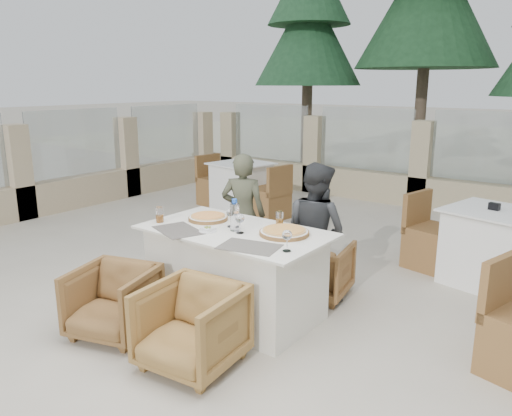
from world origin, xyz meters
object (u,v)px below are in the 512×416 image
Objects in this scene: armchair_far_left at (242,247)px; armchair_near_right at (191,327)px; water_bottle at (235,215)px; wine_glass_corner at (287,239)px; pizza_right at (284,232)px; olive_dish at (208,229)px; wine_glass_near at (240,222)px; dining_table at (235,272)px; diner_right at (316,232)px; armchair_near_left at (113,301)px; bg_table_a at (241,187)px; pizza_left at (208,218)px; beer_glass_left at (160,215)px; diner_left at (243,215)px; wine_glass_centre at (231,216)px; bg_table_b at (489,247)px; beer_glass_right at (280,219)px.

armchair_near_right is at bearing 115.05° from armchair_far_left.
wine_glass_corner is at bearing -16.32° from water_bottle.
olive_dish is at bearing -151.55° from pizza_right.
wine_glass_near is at bearing 164.72° from wine_glass_corner.
dining_table is 0.86m from diner_right.
armchair_near_left is (0.01, -1.68, -0.00)m from armchair_far_left.
wine_glass_near is 0.28× the size of armchair_near_right.
olive_dish is at bearing 43.28° from armchair_near_left.
armchair_far_left is 2.66m from bg_table_a.
beer_glass_left reaches higher than pizza_left.
dining_table reaches higher than armchair_near_left.
wine_glass_corner is at bearing 12.08° from armchair_near_left.
pizza_right reaches higher than armchair_far_left.
armchair_near_left is 1.72m from diner_left.
water_bottle reaches higher than armchair_near_right.
wine_glass_near is 1.34× the size of beer_glass_left.
pizza_right is 1.18m from diner_left.
diner_left is at bearing 110.72° from armchair_near_right.
diner_right reaches higher than armchair_near_left.
pizza_right is 0.37m from wine_glass_near.
wine_glass_centre is 1.07m from armchair_far_left.
armchair_near_right is at bearing -98.13° from pizza_right.
wine_glass_centre is 0.25m from olive_dish.
water_bottle is at bearing -115.34° from bg_table_b.
dining_table is 0.98× the size of bg_table_b.
wine_glass_near is at bearing -16.71° from pizza_left.
diner_right is at bearing 71.67° from beer_glass_right.
armchair_far_left is 0.38× the size of bg_table_b.
bg_table_a is at bearing -74.00° from diner_left.
beer_glass_right reaches higher than armchair_near_left.
beer_glass_right is at bearing 86.12° from armchair_near_right.
diner_right reaches higher than wine_glass_corner.
beer_glass_right is at bearing 69.23° from wine_glass_near.
wine_glass_centre is at bearing 98.39° from diner_left.
wine_glass_near is at bearing -150.41° from pizza_right.
diner_left reaches higher than armchair_near_left.
dining_table is 0.49m from wine_glass_near.
armchair_near_left is 0.83m from armchair_near_right.
beer_glass_right is (0.92, 0.54, -0.00)m from beer_glass_left.
beer_glass_right is 2.25m from bg_table_b.
beer_glass_left is at bearing 81.00° from armchair_far_left.
diner_right reaches higher than olive_dish.
diner_left is (-0.64, 0.85, -0.22)m from wine_glass_near.
armchair_far_left is at bearing 82.89° from beer_glass_left.
armchair_near_left is at bearing -78.27° from beer_glass_left.
bg_table_a is (-2.50, 3.72, 0.08)m from armchair_near_right.
diner_right is at bearing 80.74° from armchair_near_right.
diner_left is at bearing 111.82° from olive_dish.
bg_table_a is at bearing 128.26° from wine_glass_near.
water_bottle is 0.86m from diner_right.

